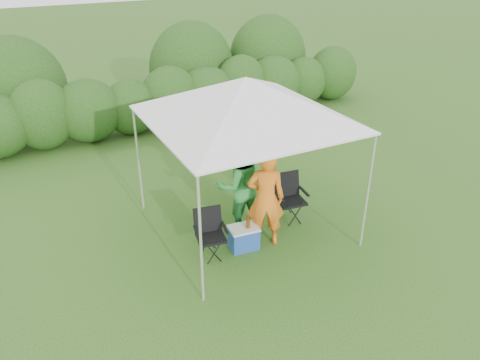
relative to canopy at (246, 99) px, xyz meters
name	(u,v)px	position (x,y,z in m)	size (l,w,h in m)	color
ground	(258,239)	(0.00, -0.50, -2.46)	(70.00, 70.00, 0.00)	#37611F
hedge	(152,101)	(0.03, 5.50, -1.64)	(13.84, 1.53, 1.80)	#274D18
canopy	(246,99)	(0.00, 0.00, 0.00)	(3.10, 3.10, 2.83)	silver
chair_right	(289,194)	(0.88, -0.12, -1.95)	(0.61, 0.57, 0.90)	black
chair_left	(210,230)	(-0.93, -0.49, -1.99)	(0.58, 0.55, 0.84)	black
man	(266,198)	(0.07, -0.61, -1.58)	(0.64, 0.42, 1.77)	orange
woman	(239,185)	(-0.13, 0.01, -1.58)	(0.86, 0.67, 1.77)	green
cooler	(244,237)	(-0.35, -0.61, -2.25)	(0.54, 0.42, 0.42)	#244DA5
bottle	(248,221)	(-0.29, -0.65, -1.91)	(0.07, 0.07, 0.26)	#592D0C
lawn_toy	(302,136)	(3.20, 2.85, -2.30)	(0.67, 0.56, 0.34)	yellow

